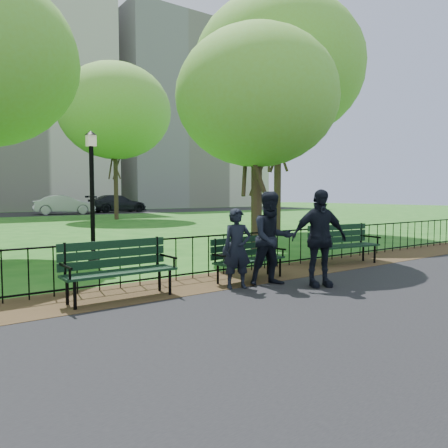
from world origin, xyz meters
TOP-DOWN VIEW (x-y plane):
  - ground at (0.00, 0.00)m, footprint 120.00×120.00m
  - dirt_strip at (0.00, 1.50)m, footprint 60.00×1.60m
  - iron_fence at (0.00, 2.00)m, footprint 24.06×0.06m
  - apartment_east at (26.00, 48.00)m, footprint 20.00×15.00m
  - park_bench_main at (-0.01, 1.12)m, footprint 1.77×0.74m
  - park_bench_left_a at (-2.55, 1.25)m, footprint 1.91×0.61m
  - park_bench_right_a at (3.44, 1.39)m, footprint 1.98×0.83m
  - lamppost at (-1.68, 4.95)m, footprint 0.30×0.30m
  - tree_near_e at (2.90, 4.09)m, footprint 4.70×4.70m
  - tree_mid_e at (8.22, 8.91)m, footprint 7.57×7.57m
  - tree_far_e at (6.30, 23.04)m, footprint 7.61×7.61m
  - person_left at (-0.42, 0.71)m, footprint 0.63×0.52m
  - person_mid at (0.31, 0.55)m, footprint 0.98×0.69m
  - person_right at (0.96, -0.06)m, footprint 1.18×0.85m
  - sedan_silver at (5.48, 32.58)m, footprint 5.26×2.67m
  - sedan_dark at (10.91, 34.08)m, footprint 5.75×2.56m

SIDE VIEW (x-z plane):
  - ground at x=0.00m, z-range 0.00..0.00m
  - dirt_strip at x=0.00m, z-range 0.01..0.02m
  - iron_fence at x=0.00m, z-range 0.00..1.00m
  - park_bench_main at x=-0.01m, z-range 0.11..1.08m
  - park_bench_left_a at x=-2.55m, z-range 0.08..1.16m
  - park_bench_right_a at x=3.44m, z-range 0.08..1.17m
  - person_left at x=-0.42m, z-range 0.01..1.51m
  - sedan_dark at x=10.91m, z-range 0.01..1.65m
  - sedan_silver at x=5.48m, z-range 0.01..1.66m
  - person_mid at x=0.31m, z-range 0.01..1.83m
  - person_right at x=0.96m, z-range 0.01..1.87m
  - lamppost at x=-1.68m, z-range 0.15..3.47m
  - tree_near_e at x=2.90m, z-range 1.27..7.82m
  - tree_mid_e at x=8.22m, z-range 2.05..12.61m
  - tree_far_e at x=6.30m, z-range 2.06..12.67m
  - apartment_east at x=26.00m, z-range 0.00..24.00m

